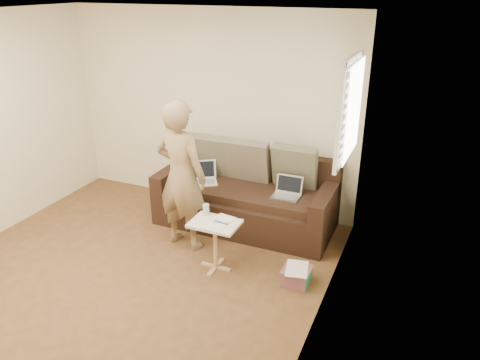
{
  "coord_description": "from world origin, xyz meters",
  "views": [
    {
      "loc": [
        2.72,
        -3.06,
        2.88
      ],
      "look_at": [
        0.8,
        1.4,
        0.78
      ],
      "focal_mm": 34.6,
      "sensor_mm": 36.0,
      "label": 1
    }
  ],
  "objects_px": {
    "sofa": "(245,194)",
    "side_table": "(215,245)",
    "person": "(181,176)",
    "striped_box": "(297,276)",
    "laptop_silver": "(286,197)",
    "drinking_glass": "(206,210)",
    "laptop_white": "(203,183)"
  },
  "relations": [
    {
      "from": "sofa",
      "to": "side_table",
      "type": "distance_m",
      "value": 1.05
    },
    {
      "from": "person",
      "to": "side_table",
      "type": "xyz_separation_m",
      "value": [
        0.56,
        -0.31,
        -0.59
      ]
    },
    {
      "from": "side_table",
      "to": "striped_box",
      "type": "xyz_separation_m",
      "value": [
        0.89,
        0.08,
        -0.19
      ]
    },
    {
      "from": "laptop_silver",
      "to": "person",
      "type": "height_order",
      "value": "person"
    },
    {
      "from": "person",
      "to": "striped_box",
      "type": "relative_size",
      "value": 6.17
    },
    {
      "from": "sofa",
      "to": "person",
      "type": "relative_size",
      "value": 1.26
    },
    {
      "from": "striped_box",
      "to": "side_table",
      "type": "bearing_deg",
      "value": -174.94
    },
    {
      "from": "side_table",
      "to": "drinking_glass",
      "type": "xyz_separation_m",
      "value": [
        -0.16,
        0.12,
        0.34
      ]
    },
    {
      "from": "laptop_silver",
      "to": "person",
      "type": "bearing_deg",
      "value": -148.23
    },
    {
      "from": "laptop_silver",
      "to": "drinking_glass",
      "type": "relative_size",
      "value": 2.7
    },
    {
      "from": "sofa",
      "to": "striped_box",
      "type": "bearing_deg",
      "value": -44.6
    },
    {
      "from": "sofa",
      "to": "drinking_glass",
      "type": "height_order",
      "value": "sofa"
    },
    {
      "from": "sofa",
      "to": "laptop_white",
      "type": "bearing_deg",
      "value": -169.6
    },
    {
      "from": "laptop_white",
      "to": "striped_box",
      "type": "bearing_deg",
      "value": -62.47
    },
    {
      "from": "drinking_glass",
      "to": "person",
      "type": "bearing_deg",
      "value": 154.4
    },
    {
      "from": "drinking_glass",
      "to": "striped_box",
      "type": "bearing_deg",
      "value": -2.25
    },
    {
      "from": "laptop_white",
      "to": "drinking_glass",
      "type": "xyz_separation_m",
      "value": [
        0.47,
        -0.82,
        0.1
      ]
    },
    {
      "from": "laptop_white",
      "to": "laptop_silver",
      "type": "bearing_deg",
      "value": -32.16
    },
    {
      "from": "laptop_white",
      "to": "side_table",
      "type": "height_order",
      "value": "laptop_white"
    },
    {
      "from": "sofa",
      "to": "laptop_white",
      "type": "height_order",
      "value": "sofa"
    },
    {
      "from": "sofa",
      "to": "person",
      "type": "xyz_separation_m",
      "value": [
        -0.48,
        -0.73,
        0.45
      ]
    },
    {
      "from": "sofa",
      "to": "laptop_white",
      "type": "distance_m",
      "value": 0.57
    },
    {
      "from": "sofa",
      "to": "striped_box",
      "type": "distance_m",
      "value": 1.4
    },
    {
      "from": "sofa",
      "to": "laptop_silver",
      "type": "bearing_deg",
      "value": -8.66
    },
    {
      "from": "laptop_white",
      "to": "striped_box",
      "type": "relative_size",
      "value": 1.27
    },
    {
      "from": "side_table",
      "to": "person",
      "type": "bearing_deg",
      "value": 150.97
    },
    {
      "from": "sofa",
      "to": "striped_box",
      "type": "height_order",
      "value": "sofa"
    },
    {
      "from": "laptop_silver",
      "to": "striped_box",
      "type": "height_order",
      "value": "laptop_silver"
    },
    {
      "from": "side_table",
      "to": "striped_box",
      "type": "relative_size",
      "value": 1.98
    },
    {
      "from": "sofa",
      "to": "person",
      "type": "distance_m",
      "value": 0.98
    },
    {
      "from": "side_table",
      "to": "drinking_glass",
      "type": "bearing_deg",
      "value": 143.39
    },
    {
      "from": "person",
      "to": "laptop_white",
      "type": "bearing_deg",
      "value": -76.49
    }
  ]
}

